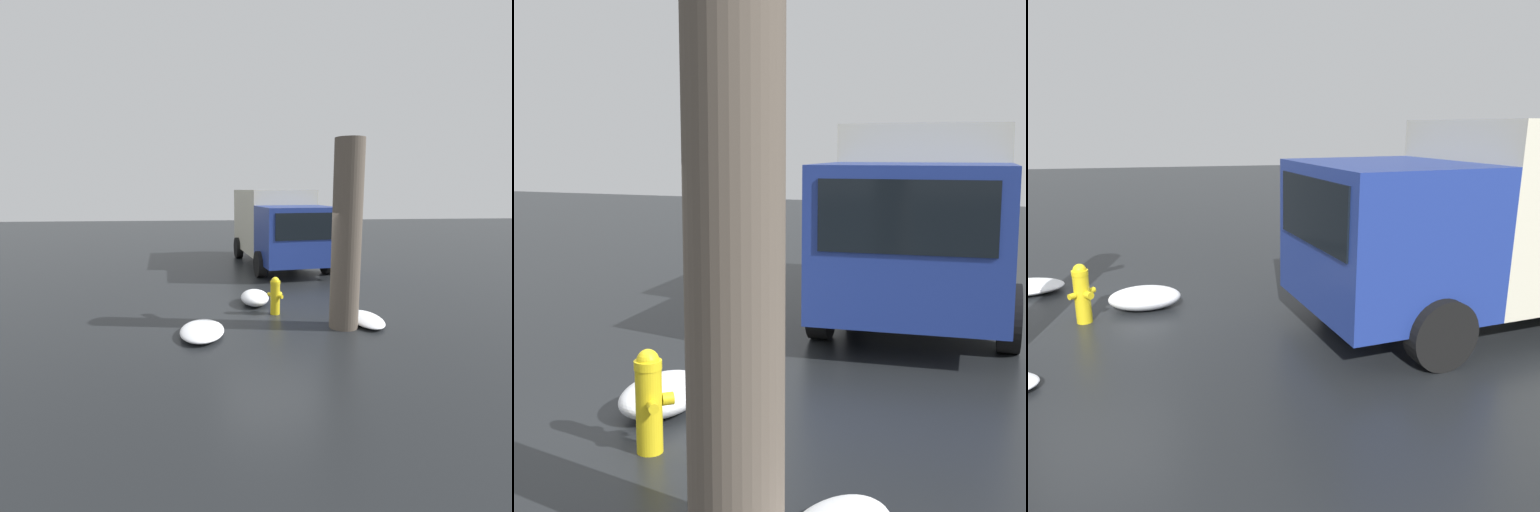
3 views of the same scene
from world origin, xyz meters
The scene contains 6 objects.
ground_plane centered at (0.00, 0.00, 0.00)m, with size 60.00×60.00×0.00m, color black.
fire_hydrant centered at (0.00, 0.00, 0.47)m, with size 0.37×0.37×0.92m.
tree_trunk centered at (-1.05, -1.37, 2.03)m, with size 0.96×0.63×4.03m.
delivery_truck centered at (6.40, -1.00, 1.60)m, with size 6.52×3.37×2.97m.
pedestrian centered at (4.83, -0.32, 0.88)m, with size 0.35×0.35×1.60m.
snow_pile_curbside centered at (0.87, 0.42, 0.18)m, with size 1.14×0.72×0.36m.
Camera 2 is at (-4.91, -3.33, 2.58)m, focal length 50.00 mm.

